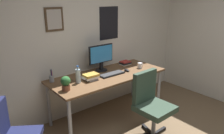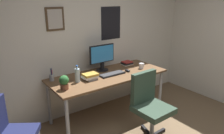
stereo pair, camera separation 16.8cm
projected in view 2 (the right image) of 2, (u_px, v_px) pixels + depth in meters
name	position (u px, v px, depth m)	size (l,w,h in m)	color
wall_back	(88.00, 36.00, 3.62)	(4.40, 0.10, 2.60)	silver
desk	(108.00, 78.00, 3.50)	(1.89, 0.78, 0.74)	brown
office_chair	(149.00, 103.00, 3.01)	(0.55, 0.57, 0.95)	#334738
side_chair	(10.00, 131.00, 2.42)	(0.58, 0.58, 0.88)	#1E234C
monitor	(102.00, 56.00, 3.60)	(0.46, 0.20, 0.43)	black
keyboard	(112.00, 74.00, 3.45)	(0.43, 0.15, 0.03)	black
computer_mouse	(127.00, 70.00, 3.60)	(0.06, 0.11, 0.04)	black
water_bottle	(77.00, 75.00, 3.14)	(0.07, 0.07, 0.25)	silver
coffee_mug_near	(141.00, 66.00, 3.75)	(0.12, 0.08, 0.09)	white
potted_plant	(64.00, 82.00, 2.89)	(0.13, 0.13, 0.19)	brown
pen_cup	(52.00, 77.00, 3.20)	(0.07, 0.07, 0.20)	#9EA0A5
book_stack_left	(127.00, 63.00, 3.96)	(0.18, 0.15, 0.06)	silver
book_stack_right	(90.00, 76.00, 3.24)	(0.22, 0.17, 0.09)	gray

